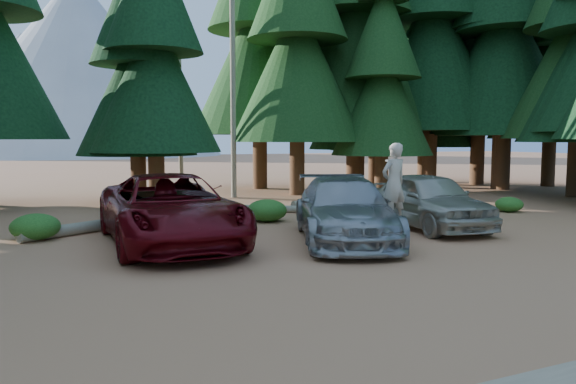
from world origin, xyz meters
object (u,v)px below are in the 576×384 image
(silver_minivan_center, at_px, (345,210))
(log_mid, at_px, (263,209))
(frisbee_player, at_px, (394,183))
(log_right, at_px, (351,201))
(log_left, at_px, (97,226))
(silver_minivan_right, at_px, (428,200))
(red_pickup, at_px, (170,210))

(silver_minivan_center, bearing_deg, log_mid, 109.36)
(log_mid, bearing_deg, frisbee_player, -52.23)
(log_right, bearing_deg, log_left, -175.01)
(silver_minivan_right, xyz_separation_m, log_left, (-8.93, 3.40, -0.66))
(silver_minivan_center, bearing_deg, log_left, 164.77)
(silver_minivan_center, distance_m, log_mid, 6.13)
(log_left, height_order, log_mid, log_left)
(silver_minivan_right, bearing_deg, log_mid, 128.00)
(silver_minivan_right, bearing_deg, silver_minivan_center, -158.57)
(silver_minivan_center, bearing_deg, silver_minivan_right, 35.29)
(silver_minivan_right, distance_m, frisbee_player, 3.10)
(log_left, bearing_deg, log_mid, -12.00)
(silver_minivan_right, height_order, log_mid, silver_minivan_right)
(frisbee_player, distance_m, log_mid, 7.18)
(red_pickup, xyz_separation_m, frisbee_player, (5.02, -2.28, 0.66))
(frisbee_player, relative_size, log_left, 0.43)
(silver_minivan_center, height_order, log_mid, silver_minivan_center)
(silver_minivan_center, xyz_separation_m, frisbee_player, (0.84, -0.93, 0.73))
(red_pickup, distance_m, log_right, 9.75)
(red_pickup, relative_size, silver_minivan_center, 1.13)
(red_pickup, distance_m, log_left, 3.28)
(silver_minivan_right, height_order, log_left, silver_minivan_right)
(log_right, bearing_deg, log_mid, 177.46)
(log_left, bearing_deg, log_right, -16.74)
(frisbee_player, bearing_deg, silver_minivan_center, -55.84)
(red_pickup, height_order, log_right, red_pickup)
(red_pickup, distance_m, silver_minivan_right, 7.51)
(silver_minivan_right, bearing_deg, frisbee_player, -137.21)
(log_left, bearing_deg, red_pickup, -92.98)
(red_pickup, relative_size, log_left, 1.38)
(log_mid, bearing_deg, red_pickup, -100.13)
(silver_minivan_right, xyz_separation_m, log_right, (0.79, 5.65, -0.65))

